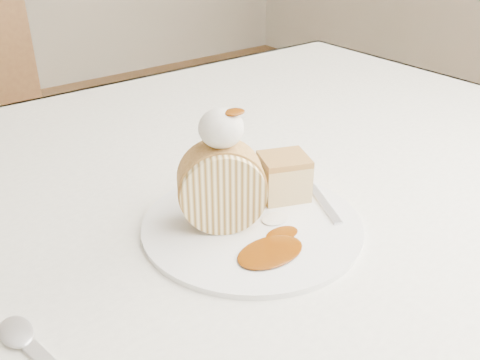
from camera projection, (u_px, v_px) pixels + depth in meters
table at (188, 236)px, 0.76m from camera, size 1.40×0.90×0.75m
plate at (252, 225)px, 0.62m from camera, size 0.33×0.33×0.01m
roulade_slice at (222, 187)px, 0.59m from camera, size 0.11×0.09×0.09m
cake_chunk at (284, 179)px, 0.66m from camera, size 0.07×0.07×0.05m
whipped_cream at (221, 128)px, 0.57m from camera, size 0.05×0.05×0.04m
caramel_drizzle at (234, 107)px, 0.55m from camera, size 0.02×0.02×0.01m
caramel_pool at (270, 252)px, 0.56m from camera, size 0.09×0.08×0.00m
fork at (322, 200)px, 0.66m from camera, size 0.08×0.15×0.00m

